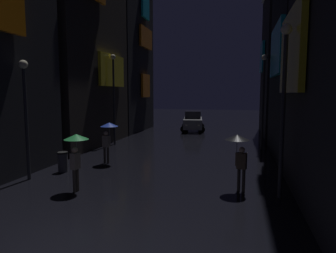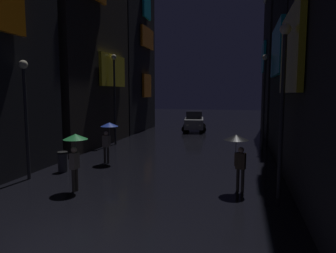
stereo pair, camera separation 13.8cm
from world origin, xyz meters
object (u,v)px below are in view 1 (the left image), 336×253
Objects in this scene: streetlamp_right_near at (284,92)px; streetlamp_right_far at (263,91)px; pedestrian_foreground_left_green at (76,146)px; car_distant at (193,121)px; pedestrian_foreground_right_black at (239,147)px; streetlamp_left_near at (25,105)px; streetlamp_left_far at (114,90)px; pedestrian_near_crossing_blue at (108,131)px; trash_bin at (63,162)px.

streetlamp_right_near is 9.34m from streetlamp_right_far.
pedestrian_foreground_left_green reaches higher than car_distant.
pedestrian_foreground_right_black is 8.71m from streetlamp_left_near.
streetlamp_left_far is at bearing -115.83° from car_distant.
pedestrian_near_crossing_blue is 1.00× the size of pedestrian_foreground_left_green.
streetlamp_left_far is (-0.00, 8.88, 0.71)m from streetlamp_left_near.
streetlamp_left_far is at bearing 95.35° from trash_bin.
streetlamp_right_far is (-0.00, 9.34, 0.08)m from streetlamp_right_near.
car_distant is 10.15m from streetlamp_left_far.
streetlamp_right_far reaches higher than streetlamp_right_near.
trash_bin is (0.70, 1.41, -2.68)m from streetlamp_left_near.
pedestrian_foreground_right_black reaches higher than car_distant.
pedestrian_foreground_right_black is (5.82, 1.34, 0.00)m from pedestrian_foreground_left_green.
pedestrian_foreground_right_black is 0.43× the size of streetlamp_left_near.
streetlamp_right_near is 1.19× the size of streetlamp_left_near.
streetlamp_right_far is (7.25, 10.29, 2.06)m from pedestrian_foreground_left_green.
car_distant is 10.39m from streetlamp_right_far.
pedestrian_foreground_right_black is 0.34× the size of streetlamp_left_far.
streetlamp_right_near is at bearing -71.78° from car_distant.
streetlamp_right_near is at bearing -90.00° from streetlamp_right_far.
streetlamp_left_near is (-2.04, -3.48, 1.47)m from pedestrian_near_crossing_blue.
car_distant is at bearing 64.17° from streetlamp_left_far.
car_distant is at bearing 108.22° from streetlamp_right_near.
streetlamp_left_far is (-10.00, 8.77, 0.21)m from streetlamp_right_near.
pedestrian_near_crossing_blue is at bearing -143.13° from streetlamp_right_far.
streetlamp_right_near reaches higher than trash_bin.
streetlamp_left_near reaches higher than pedestrian_near_crossing_blue.
streetlamp_right_far is at bearing 90.00° from streetlamp_right_near.
pedestrian_foreground_left_green is 18.54m from car_distant.
pedestrian_near_crossing_blue is 4.37m from pedestrian_foreground_left_green.
pedestrian_foreground_right_black is 0.35× the size of streetlamp_right_far.
streetlamp_right_near is 13.30m from streetlamp_left_far.
pedestrian_foreground_right_black is (6.53, -2.98, 0.00)m from pedestrian_near_crossing_blue.
streetlamp_right_far is 0.96× the size of streetlamp_left_far.
streetlamp_left_far is at bearing 90.00° from streetlamp_left_near.
streetlamp_left_near reaches higher than pedestrian_foreground_right_black.
car_distant is 4.64× the size of trash_bin.
pedestrian_near_crossing_blue and pedestrian_foreground_right_black have the same top height.
pedestrian_foreground_left_green is at bearing -80.66° from pedestrian_near_crossing_blue.
pedestrian_near_crossing_blue is 10.17m from streetlamp_right_far.
streetlamp_right_near is at bearing 7.44° from pedestrian_foreground_left_green.
pedestrian_foreground_left_green is 7.58m from streetlamp_right_near.
streetlamp_right_far is (10.00, 9.46, 0.58)m from streetlamp_left_near.
streetlamp_left_near is (-4.23, -17.63, 2.22)m from car_distant.
streetlamp_left_far reaches higher than streetlamp_right_far.
car_distant is (2.20, 14.15, -0.74)m from pedestrian_near_crossing_blue.
pedestrian_foreground_left_green is at bearing -125.18° from streetlamp_right_far.
streetlamp_left_near is at bearing -103.51° from car_distant.
streetlamp_left_far reaches higher than streetlamp_right_near.
streetlamp_right_far is at bearing 54.82° from pedestrian_foreground_left_green.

